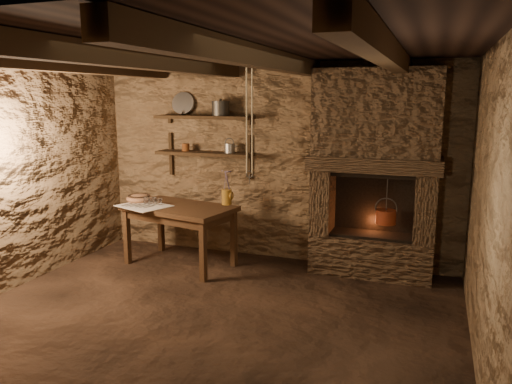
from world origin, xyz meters
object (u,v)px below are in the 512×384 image
(work_table, at_px, (180,233))
(red_pot, at_px, (386,216))
(stoneware_jug, at_px, (227,190))
(iron_stockpot, at_px, (221,109))
(wooden_bowl, at_px, (139,199))

(work_table, distance_m, red_pot, 2.40)
(red_pot, bearing_deg, work_table, -170.24)
(red_pot, bearing_deg, stoneware_jug, -175.81)
(stoneware_jug, relative_size, iron_stockpot, 2.00)
(iron_stockpot, bearing_deg, work_table, -121.56)
(iron_stockpot, xyz_separation_m, red_pot, (2.02, -0.12, -1.14))
(red_pot, bearing_deg, iron_stockpot, 176.61)
(wooden_bowl, height_order, iron_stockpot, iron_stockpot)
(wooden_bowl, bearing_deg, work_table, -5.20)
(iron_stockpot, distance_m, red_pot, 2.33)
(iron_stockpot, height_order, red_pot, iron_stockpot)
(wooden_bowl, relative_size, red_pot, 0.58)
(stoneware_jug, bearing_deg, iron_stockpot, 129.11)
(wooden_bowl, distance_m, iron_stockpot, 1.49)
(work_table, xyz_separation_m, stoneware_jug, (0.50, 0.27, 0.52))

